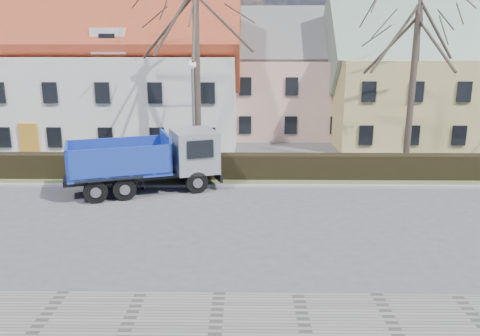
{
  "coord_description": "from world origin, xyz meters",
  "views": [
    {
      "loc": [
        0.75,
        -17.95,
        6.82
      ],
      "look_at": [
        0.48,
        2.22,
        1.6
      ],
      "focal_mm": 35.0,
      "sensor_mm": 36.0,
      "label": 1
    }
  ],
  "objects_px": {
    "dump_truck": "(139,162)",
    "cart_frame": "(136,185)",
    "streetlight": "(193,118)",
    "parked_car_a": "(127,147)"
  },
  "relations": [
    {
      "from": "streetlight",
      "to": "cart_frame",
      "type": "height_order",
      "value": "streetlight"
    },
    {
      "from": "dump_truck",
      "to": "streetlight",
      "type": "distance_m",
      "value": 4.27
    },
    {
      "from": "streetlight",
      "to": "cart_frame",
      "type": "distance_m",
      "value": 4.87
    },
    {
      "from": "streetlight",
      "to": "cart_frame",
      "type": "xyz_separation_m",
      "value": [
        -2.55,
        -3.02,
        -2.84
      ]
    },
    {
      "from": "dump_truck",
      "to": "parked_car_a",
      "type": "distance_m",
      "value": 8.0
    },
    {
      "from": "dump_truck",
      "to": "cart_frame",
      "type": "height_order",
      "value": "dump_truck"
    },
    {
      "from": "dump_truck",
      "to": "parked_car_a",
      "type": "height_order",
      "value": "dump_truck"
    },
    {
      "from": "dump_truck",
      "to": "cart_frame",
      "type": "distance_m",
      "value": 1.25
    },
    {
      "from": "dump_truck",
      "to": "streetlight",
      "type": "height_order",
      "value": "streetlight"
    },
    {
      "from": "dump_truck",
      "to": "cart_frame",
      "type": "xyz_separation_m",
      "value": [
        -0.25,
        0.18,
        -1.21
      ]
    }
  ]
}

